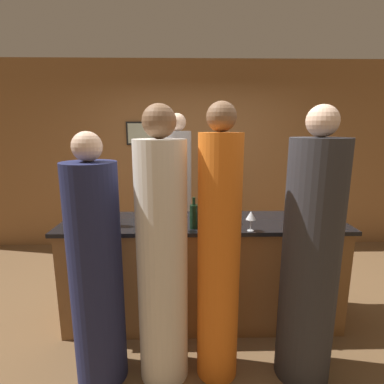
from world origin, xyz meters
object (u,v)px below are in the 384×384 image
at_px(guest_0, 96,273).
at_px(bartender, 178,205).
at_px(guest_2, 219,256).
at_px(guest_1, 310,261).
at_px(wine_bottle_0, 113,215).
at_px(wine_bottle_1, 194,216).
at_px(guest_3, 162,259).

bearing_deg(guest_0, bartender, 70.07).
distance_m(guest_0, guest_2, 0.87).
relative_size(guest_1, wine_bottle_0, 7.33).
xyz_separation_m(bartender, wine_bottle_0, (-0.54, -0.94, 0.16)).
height_order(wine_bottle_0, wine_bottle_1, same).
height_order(bartender, wine_bottle_1, bartender).
xyz_separation_m(bartender, wine_bottle_1, (0.16, -1.02, 0.17)).
xyz_separation_m(guest_3, wine_bottle_1, (0.23, 0.46, 0.18)).
bearing_deg(guest_0, guest_2, 1.14).
xyz_separation_m(guest_0, guest_3, (0.46, 0.01, 0.09)).
relative_size(wine_bottle_0, wine_bottle_1, 1.00).
bearing_deg(wine_bottle_0, guest_0, -90.40).
bearing_deg(guest_2, bartender, 102.31).
xyz_separation_m(guest_1, guest_3, (-1.04, 0.02, 0.01)).
bearing_deg(guest_0, wine_bottle_0, 89.60).
bearing_deg(guest_3, wine_bottle_1, 62.82).
bearing_deg(wine_bottle_1, guest_2, -70.28).
distance_m(guest_0, wine_bottle_0, 0.61).
relative_size(guest_0, guest_2, 0.91).
height_order(guest_2, guest_3, guest_2).
bearing_deg(guest_2, guest_0, -178.86).
relative_size(guest_0, wine_bottle_1, 6.73).
distance_m(guest_0, guest_3, 0.47).
xyz_separation_m(guest_3, wine_bottle_0, (-0.46, 0.53, 0.17)).
relative_size(guest_3, wine_bottle_1, 7.37).
distance_m(guest_3, wine_bottle_0, 0.72).
bearing_deg(bartender, guest_3, 87.02).
bearing_deg(guest_0, wine_bottle_1, 34.02).
distance_m(bartender, guest_0, 1.59).
relative_size(bartender, wine_bottle_1, 7.40).
height_order(bartender, guest_3, bartender).
distance_m(guest_1, guest_3, 1.04).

